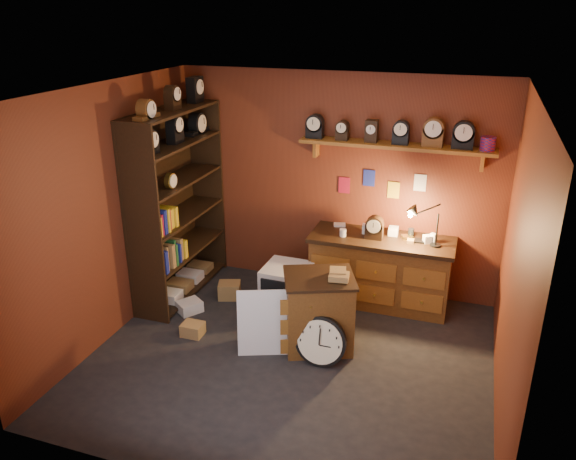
% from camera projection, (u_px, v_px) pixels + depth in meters
% --- Properties ---
extents(floor, '(4.00, 4.00, 0.00)m').
position_uv_depth(floor, '(290.00, 358.00, 5.81)').
color(floor, black).
rests_on(floor, ground).
extents(room_shell, '(4.02, 3.62, 2.71)m').
position_uv_depth(room_shell, '(299.00, 198.00, 5.25)').
color(room_shell, maroon).
rests_on(room_shell, ground).
extents(shelving_unit, '(0.47, 1.60, 2.58)m').
position_uv_depth(shelving_unit, '(175.00, 197.00, 6.73)').
color(shelving_unit, black).
rests_on(shelving_unit, ground).
extents(workbench, '(1.69, 0.66, 1.36)m').
position_uv_depth(workbench, '(380.00, 267.00, 6.73)').
color(workbench, brown).
rests_on(workbench, ground).
extents(low_cabinet, '(0.89, 0.83, 0.91)m').
position_uv_depth(low_cabinet, '(319.00, 309.00, 5.86)').
color(low_cabinet, brown).
rests_on(low_cabinet, ground).
extents(big_round_clock, '(0.53, 0.17, 0.53)m').
position_uv_depth(big_round_clock, '(321.00, 341.00, 5.63)').
color(big_round_clock, black).
rests_on(big_round_clock, ground).
extents(white_panel, '(0.55, 0.33, 0.71)m').
position_uv_depth(white_panel, '(264.00, 351.00, 5.92)').
color(white_panel, silver).
rests_on(white_panel, ground).
extents(mini_fridge, '(0.55, 0.56, 0.55)m').
position_uv_depth(mini_fridge, '(287.00, 288.00, 6.64)').
color(mini_fridge, silver).
rests_on(mini_fridge, ground).
extents(floor_box_a, '(0.23, 0.20, 0.14)m').
position_uv_depth(floor_box_a, '(193.00, 329.00, 6.19)').
color(floor_box_a, '#9A7643').
rests_on(floor_box_a, ground).
extents(floor_box_b, '(0.34, 0.35, 0.13)m').
position_uv_depth(floor_box_b, '(190.00, 306.00, 6.66)').
color(floor_box_b, white).
rests_on(floor_box_b, ground).
extents(floor_box_c, '(0.32, 0.29, 0.20)m').
position_uv_depth(floor_box_c, '(229.00, 290.00, 6.97)').
color(floor_box_c, '#9A7643').
rests_on(floor_box_c, ground).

